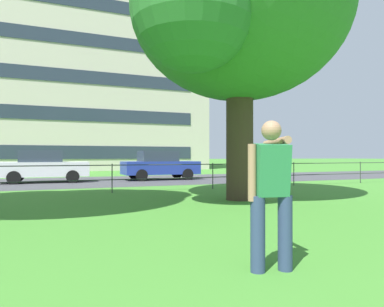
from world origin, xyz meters
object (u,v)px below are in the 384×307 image
Objects in this scene: person_thrower at (271,190)px; car_blue_left at (160,165)px; car_white_far_left at (44,166)px; apartment_building_background at (69,74)px.

person_thrower reaches higher than car_blue_left.
car_white_far_left is 5.74m from car_blue_left.
person_thrower reaches higher than car_white_far_left.
car_blue_left is at bearing 76.91° from person_thrower.
car_blue_left is (3.49, 15.01, -0.11)m from person_thrower.
car_blue_left is (5.73, -0.18, 0.00)m from car_white_far_left.
car_white_far_left is 22.07m from apartment_building_background.
car_blue_left is 22.35m from apartment_building_background.
person_thrower is 15.41m from car_blue_left.
person_thrower is 15.35m from car_white_far_left.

